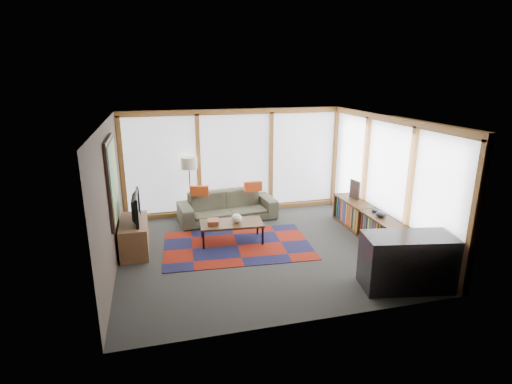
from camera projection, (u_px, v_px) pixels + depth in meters
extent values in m
plane|color=#292A27|center=(261.00, 250.00, 8.02)|extent=(5.50, 5.50, 0.00)
cube|color=#453B33|center=(110.00, 199.00, 6.99)|extent=(0.04, 5.00, 2.60)
cube|color=#453B33|center=(310.00, 237.00, 5.33)|extent=(5.50, 0.04, 2.60)
cube|color=silver|center=(261.00, 119.00, 7.28)|extent=(5.50, 5.00, 0.04)
cube|color=white|center=(235.00, 162.00, 9.95)|extent=(5.30, 0.02, 2.35)
cube|color=white|center=(387.00, 179.00, 8.31)|extent=(0.02, 4.80, 2.35)
cube|color=black|center=(112.00, 180.00, 7.21)|extent=(0.05, 1.35, 1.55)
cube|color=gold|center=(114.00, 180.00, 7.22)|extent=(0.02, 1.20, 1.40)
cube|color=maroon|center=(237.00, 245.00, 8.21)|extent=(3.10, 2.11, 0.01)
imported|color=#3B3C2D|center=(227.00, 206.00, 9.60)|extent=(2.39, 1.13, 0.67)
cube|color=#BD3F16|center=(200.00, 191.00, 9.28)|extent=(0.43, 0.20, 0.23)
cube|color=#BD3F16|center=(253.00, 186.00, 9.62)|extent=(0.43, 0.13, 0.24)
cube|color=brown|center=(213.00, 222.00, 8.21)|extent=(0.26, 0.30, 0.09)
ellipsoid|color=silver|center=(236.00, 218.00, 8.27)|extent=(0.23, 0.23, 0.19)
ellipsoid|color=black|center=(381.00, 214.00, 8.07)|extent=(0.25, 0.25, 0.11)
ellipsoid|color=black|center=(375.00, 210.00, 8.36)|extent=(0.18, 0.18, 0.07)
cube|color=black|center=(355.00, 190.00, 9.23)|extent=(0.09, 0.33, 0.43)
cube|color=brown|center=(134.00, 236.00, 7.91)|extent=(0.52, 1.25, 0.62)
imported|color=black|center=(132.00, 207.00, 7.75)|extent=(0.14, 0.99, 0.57)
cube|color=black|center=(407.00, 262.00, 6.51)|extent=(1.53, 0.92, 0.91)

